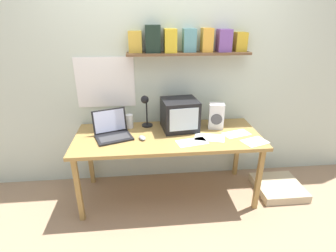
# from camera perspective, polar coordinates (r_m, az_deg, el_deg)

# --- Properties ---
(ground_plane) EXTENTS (12.00, 12.00, 0.00)m
(ground_plane) POSITION_cam_1_polar(r_m,az_deg,el_deg) (3.03, -0.00, -14.50)
(ground_plane) COLOR #A28163
(back_wall) EXTENTS (5.60, 0.24, 2.60)m
(back_wall) POSITION_cam_1_polar(r_m,az_deg,el_deg) (2.87, -0.73, 12.30)
(back_wall) COLOR silver
(back_wall) RESTS_ON ground_plane
(corner_desk) EXTENTS (1.86, 0.75, 0.73)m
(corner_desk) POSITION_cam_1_polar(r_m,az_deg,el_deg) (2.67, -0.00, -3.05)
(corner_desk) COLOR #A07C41
(corner_desk) RESTS_ON ground_plane
(crt_monitor) EXTENTS (0.39, 0.37, 0.32)m
(crt_monitor) POSITION_cam_1_polar(r_m,az_deg,el_deg) (2.73, 2.57, 2.50)
(crt_monitor) COLOR black
(crt_monitor) RESTS_ON corner_desk
(laptop) EXTENTS (0.41, 0.38, 0.26)m
(laptop) POSITION_cam_1_polar(r_m,az_deg,el_deg) (2.66, -12.06, -0.91)
(laptop) COLOR black
(laptop) RESTS_ON corner_desk
(desk_lamp) EXTENTS (0.12, 0.15, 0.36)m
(desk_lamp) POSITION_cam_1_polar(r_m,az_deg,el_deg) (2.76, -4.91, 4.12)
(desk_lamp) COLOR black
(desk_lamp) RESTS_ON corner_desk
(juice_glass) EXTENTS (0.08, 0.08, 0.15)m
(juice_glass) POSITION_cam_1_polar(r_m,az_deg,el_deg) (2.82, -8.35, 0.89)
(juice_glass) COLOR white
(juice_glass) RESTS_ON corner_desk
(space_heater) EXTENTS (0.18, 0.15, 0.27)m
(space_heater) POSITION_cam_1_polar(r_m,az_deg,el_deg) (2.81, 10.45, 2.16)
(space_heater) COLOR white
(space_heater) RESTS_ON corner_desk
(computer_mouse) EXTENTS (0.09, 0.12, 0.03)m
(computer_mouse) POSITION_cam_1_polar(r_m,az_deg,el_deg) (2.57, -5.61, -2.57)
(computer_mouse) COLOR gray
(computer_mouse) RESTS_ON corner_desk
(printed_handout) EXTENTS (0.33, 0.25, 0.00)m
(printed_handout) POSITION_cam_1_polar(r_m,az_deg,el_deg) (2.62, 9.02, -2.48)
(printed_handout) COLOR silver
(printed_handout) RESTS_ON corner_desk
(loose_paper_near_monitor) EXTENTS (0.27, 0.24, 0.00)m
(loose_paper_near_monitor) POSITION_cam_1_polar(r_m,az_deg,el_deg) (2.64, 18.39, -3.25)
(loose_paper_near_monitor) COLOR white
(loose_paper_near_monitor) RESTS_ON corner_desk
(open_notebook) EXTENTS (0.30, 0.22, 0.00)m
(open_notebook) POSITION_cam_1_polar(r_m,az_deg,el_deg) (2.76, 14.68, -1.66)
(open_notebook) COLOR white
(open_notebook) RESTS_ON corner_desk
(loose_paper_near_laptop) EXTENTS (0.32, 0.21, 0.00)m
(loose_paper_near_laptop) POSITION_cam_1_polar(r_m,az_deg,el_deg) (2.51, 5.26, -3.51)
(loose_paper_near_laptop) COLOR white
(loose_paper_near_laptop) RESTS_ON corner_desk
(floor_cushion) EXTENTS (0.50, 0.50, 0.09)m
(floor_cushion) POSITION_cam_1_polar(r_m,az_deg,el_deg) (3.29, 22.86, -12.19)
(floor_cushion) COLOR #BFAD8A
(floor_cushion) RESTS_ON ground_plane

